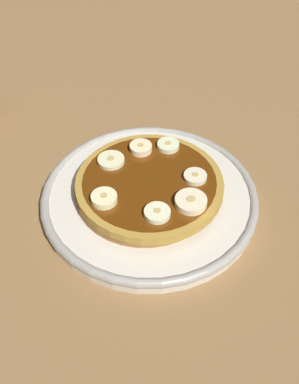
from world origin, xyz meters
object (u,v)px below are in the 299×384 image
object	(u,v)px
banana_slice_1	(191,202)
pancake_stack	(147,186)
banana_slice_3	(111,161)
plate	(150,197)
banana_slice_2	(157,213)
banana_slice_0	(104,199)
banana_slice_6	(141,148)
banana_slice_4	(168,146)
banana_slice_5	(195,177)

from	to	relation	value
banana_slice_1	pancake_stack	bearing A→B (deg)	158.05
pancake_stack	banana_slice_3	xyz separation A→B (cm)	(-5.05, 1.71, 1.33)
plate	banana_slice_2	xyz separation A→B (cm)	(2.41, -5.01, 3.14)
banana_slice_0	pancake_stack	bearing A→B (deg)	53.37
banana_slice_1	banana_slice_3	bearing A→B (deg)	159.53
plate	banana_slice_6	bearing A→B (deg)	118.53
pancake_stack	banana_slice_1	world-z (taller)	banana_slice_1
banana_slice_4	banana_slice_5	world-z (taller)	same
plate	banana_slice_3	distance (cm)	6.44
banana_slice_1	banana_slice_2	bearing A→B (deg)	-140.11
banana_slice_0	banana_slice_6	bearing A→B (deg)	82.60
pancake_stack	banana_slice_2	world-z (taller)	banana_slice_2
pancake_stack	banana_slice_0	size ratio (longest dim) A/B	5.95
banana_slice_1	banana_slice_5	distance (cm)	4.25
banana_slice_2	banana_slice_3	bearing A→B (deg)	139.53
plate	banana_slice_3	size ratio (longest dim) A/B	7.99
plate	banana_slice_6	size ratio (longest dim) A/B	9.39
banana_slice_2	banana_slice_6	distance (cm)	10.99
banana_slice_0	banana_slice_4	bearing A→B (deg)	68.57
banana_slice_3	banana_slice_6	world-z (taller)	banana_slice_6
banana_slice_2	banana_slice_4	distance (cm)	11.52
banana_slice_2	banana_slice_5	bearing A→B (deg)	68.80
banana_slice_1	banana_slice_6	xyz separation A→B (cm)	(-8.11, 7.19, -0.01)
plate	banana_slice_1	size ratio (longest dim) A/B	7.33
banana_slice_0	banana_slice_4	size ratio (longest dim) A/B	1.06
plate	banana_slice_4	size ratio (longest dim) A/B	9.42
banana_slice_6	banana_slice_0	bearing A→B (deg)	-97.40
plate	banana_slice_0	size ratio (longest dim) A/B	8.91
banana_slice_4	banana_slice_6	xyz separation A→B (cm)	(-3.12, -1.58, 0.10)
banana_slice_5	plate	bearing A→B (deg)	-160.29
banana_slice_3	banana_slice_6	distance (cm)	4.20
banana_slice_0	banana_slice_2	world-z (taller)	banana_slice_0
banana_slice_3	banana_slice_5	distance (cm)	10.46
banana_slice_3	banana_slice_6	xyz separation A→B (cm)	(2.81, 3.11, 0.15)
banana_slice_0	banana_slice_1	xyz separation A→B (cm)	(9.34, 2.31, 0.00)
pancake_stack	banana_slice_0	xyz separation A→B (cm)	(-3.48, -4.68, 1.49)
banana_slice_0	plate	bearing A→B (deg)	50.96
banana_slice_4	banana_slice_0	bearing A→B (deg)	-111.43
banana_slice_2	banana_slice_4	world-z (taller)	same
banana_slice_1	banana_slice_2	size ratio (longest dim) A/B	1.23
pancake_stack	banana_slice_4	world-z (taller)	banana_slice_4
banana_slice_0	banana_slice_6	distance (cm)	9.58
banana_slice_0	banana_slice_2	xyz separation A→B (cm)	(6.24, -0.28, -0.09)
banana_slice_6	banana_slice_4	bearing A→B (deg)	26.89
banana_slice_2	banana_slice_4	size ratio (longest dim) A/B	1.04
pancake_stack	banana_slice_0	bearing A→B (deg)	-126.63
banana_slice_4	banana_slice_6	bearing A→B (deg)	-153.11
plate	banana_slice_6	world-z (taller)	banana_slice_6
banana_slice_6	banana_slice_2	bearing A→B (deg)	-62.91
pancake_stack	banana_slice_6	world-z (taller)	banana_slice_6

